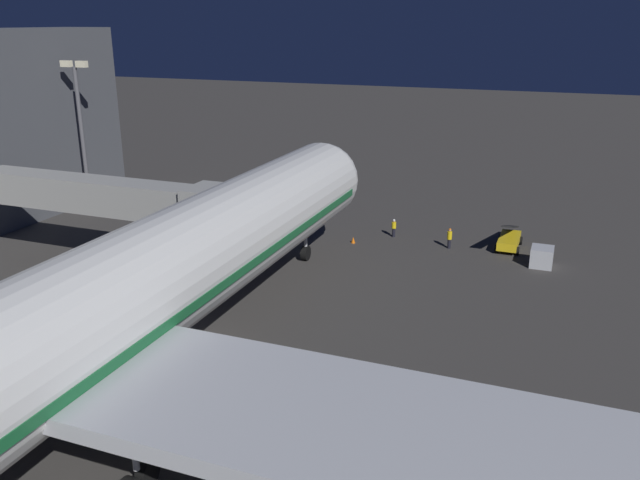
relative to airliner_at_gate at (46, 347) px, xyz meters
The scene contains 10 objects.
ground_plane 12.55m from the airliner_at_gate, 90.00° to the right, with size 320.00×320.00×0.00m, color #383533.
airliner_at_gate is the anchor object (origin of this frame).
jet_bridge 23.53m from the airliner_at_gate, 59.69° to the right, with size 22.13×3.40×7.39m.
apron_floodlight_mast 41.45m from the airliner_at_gate, 51.91° to the right, with size 2.90×0.50×14.83m.
belt_loader 39.82m from the airliner_at_gate, 112.25° to the right, with size 1.96×7.19×3.03m.
baggage_container_near_belt 37.98m from the airliner_at_gate, 118.25° to the right, with size 1.69×1.90×1.54m, color #B7BABF.
ground_crew_by_belt_loader 36.72m from the airliner_at_gate, 97.94° to the right, with size 0.40×0.40×1.66m.
ground_crew_walking_aft 36.54m from the airliner_at_gate, 106.41° to the right, with size 0.40×0.40×1.78m.
traffic_cone_nose_port 33.65m from the airliner_at_gate, 93.80° to the right, with size 0.36×0.36×0.55m, color orange.
traffic_cone_nose_starboard 33.65m from the airliner_at_gate, 86.20° to the right, with size 0.36×0.36×0.55m, color orange.
Camera 1 is at (-19.19, 29.48, 18.47)m, focal length 36.86 mm.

